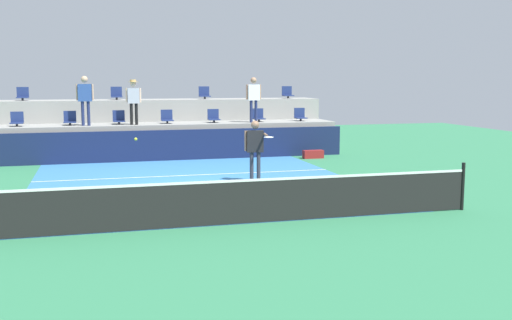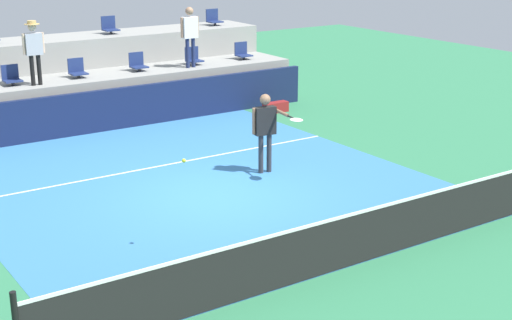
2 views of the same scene
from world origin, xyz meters
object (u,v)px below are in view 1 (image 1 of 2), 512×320
object	(u,v)px
stadium_chair_upper_right	(204,94)
stadium_chair_lower_center	(167,118)
spectator_in_white	(85,95)
stadium_chair_lower_mid_left	(119,119)
stadium_chair_upper_far_left	(23,95)
tennis_player	(256,145)
spectator_in_grey	(254,95)
tennis_ball	(136,139)
spectator_with_hat	(133,97)
stadium_chair_lower_mid_right	(214,117)
stadium_chair_lower_left	(70,119)
stadium_chair_lower_far_left	(17,120)
stadium_chair_lower_right	(258,116)
stadium_chair_upper_left	(116,94)
equipment_bag	(313,154)
stadium_chair_lower_far_right	(300,116)
stadium_chair_upper_far_right	(287,93)

from	to	relation	value
stadium_chair_upper_right	stadium_chair_lower_center	bearing A→B (deg)	-134.63
spectator_in_white	stadium_chair_lower_mid_left	bearing A→B (deg)	18.10
stadium_chair_upper_far_left	tennis_player	distance (m)	10.95
spectator_in_grey	tennis_ball	xyz separation A→B (m)	(-5.10, -8.89, -0.71)
tennis_player	spectator_with_hat	distance (m)	6.93
stadium_chair_lower_mid_right	spectator_in_white	bearing A→B (deg)	-175.39
stadium_chair_lower_mid_left	stadium_chair_upper_far_left	world-z (taller)	stadium_chair_upper_far_left
stadium_chair_lower_center	stadium_chair_lower_mid_right	size ratio (longest dim) A/B	1.00
stadium_chair_upper_right	tennis_player	world-z (taller)	stadium_chair_upper_right
stadium_chair_lower_left	spectator_in_grey	xyz separation A→B (m)	(6.82, -0.38, 0.84)
stadium_chair_lower_far_left	stadium_chair_lower_right	distance (m)	8.93
stadium_chair_lower_right	stadium_chair_lower_left	bearing A→B (deg)	180.00
stadium_chair_lower_left	tennis_player	bearing A→B (deg)	-51.46
stadium_chair_lower_mid_left	stadium_chair_lower_mid_right	bearing A→B (deg)	0.00
stadium_chair_lower_center	tennis_player	world-z (taller)	stadium_chair_lower_center
stadium_chair_upper_right	stadium_chair_upper_left	bearing A→B (deg)	180.00
stadium_chair_lower_far_left	spectator_with_hat	bearing A→B (deg)	-5.39
stadium_chair_lower_left	spectator_in_grey	world-z (taller)	spectator_in_grey
stadium_chair_lower_far_left	stadium_chair_lower_mid_left	distance (m)	3.54
stadium_chair_lower_mid_left	stadium_chair_upper_far_left	size ratio (longest dim) A/B	1.00
stadium_chair_lower_left	spectator_in_grey	size ratio (longest dim) A/B	0.30
stadium_chair_lower_right	equipment_bag	size ratio (longest dim) A/B	0.68
stadium_chair_lower_far_left	stadium_chair_upper_far_left	xyz separation A→B (m)	(0.04, 1.80, 0.85)
stadium_chair_upper_right	equipment_bag	xyz separation A→B (m)	(3.36, -3.88, -2.16)
stadium_chair_lower_mid_left	stadium_chair_lower_mid_right	world-z (taller)	same
stadium_chair_lower_left	stadium_chair_lower_far_right	xyz separation A→B (m)	(8.86, 0.00, 0.00)
stadium_chair_lower_center	equipment_bag	world-z (taller)	stadium_chair_lower_center
spectator_with_hat	tennis_ball	distance (m)	8.93
stadium_chair_lower_far_right	stadium_chair_upper_right	distance (m)	4.09
stadium_chair_upper_right	spectator_with_hat	world-z (taller)	spectator_with_hat
spectator_with_hat	spectator_in_grey	distance (m)	4.55
stadium_chair_lower_far_right	stadium_chair_upper_far_left	distance (m)	10.81
stadium_chair_lower_mid_right	spectator_in_white	size ratio (longest dim) A/B	0.29
spectator_with_hat	equipment_bag	world-z (taller)	spectator_with_hat
stadium_chair_lower_far_right	equipment_bag	world-z (taller)	stadium_chair_lower_far_right
stadium_chair_lower_center	spectator_with_hat	distance (m)	1.53
stadium_chair_lower_left	spectator_with_hat	world-z (taller)	spectator_with_hat
stadium_chair_lower_mid_right	stadium_chair_upper_far_left	distance (m)	7.35
tennis_player	spectator_with_hat	size ratio (longest dim) A/B	1.06
stadium_chair_lower_right	spectator_in_grey	bearing A→B (deg)	-128.31
stadium_chair_upper_far_left	equipment_bag	bearing A→B (deg)	-20.44
stadium_chair_upper_right	stadium_chair_upper_far_right	xyz separation A→B (m)	(3.62, 0.00, 0.00)
stadium_chair_lower_left	tennis_ball	world-z (taller)	stadium_chair_lower_left
equipment_bag	stadium_chair_lower_mid_right	bearing A→B (deg)	148.04
stadium_chair_lower_left	stadium_chair_upper_right	xyz separation A→B (m)	(5.30, 1.80, 0.85)
stadium_chair_lower_mid_left	stadium_chair_lower_far_right	world-z (taller)	same
stadium_chair_lower_right	stadium_chair_upper_right	world-z (taller)	stadium_chair_upper_right
stadium_chair_upper_right	spectator_with_hat	bearing A→B (deg)	-144.21
stadium_chair_lower_far_right	stadium_chair_lower_mid_left	bearing A→B (deg)	180.00
stadium_chair_lower_mid_left	equipment_bag	bearing A→B (deg)	-16.75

